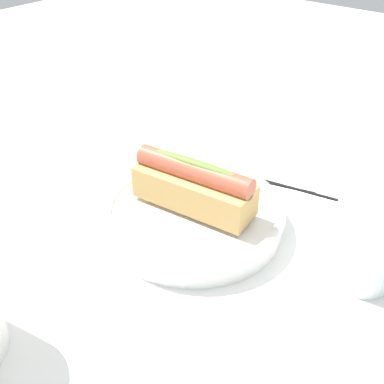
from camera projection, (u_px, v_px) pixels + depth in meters
ground_plane at (211, 235)px, 0.59m from camera, size 2.40×2.40×0.00m
serving_bowl at (192, 216)px, 0.59m from camera, size 0.23×0.23×0.03m
hotdog_front at (192, 187)px, 0.57m from camera, size 0.15×0.07×0.06m
water_glass at (366, 250)px, 0.51m from camera, size 0.07×0.07×0.09m
chopstick_near at (241, 175)px, 0.70m from camera, size 0.21×0.06×0.01m
chopstick_far at (262, 179)px, 0.69m from camera, size 0.22×0.05×0.01m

